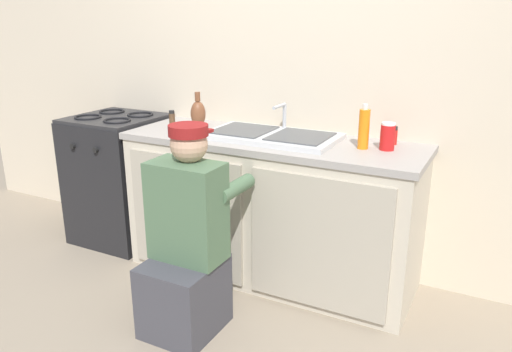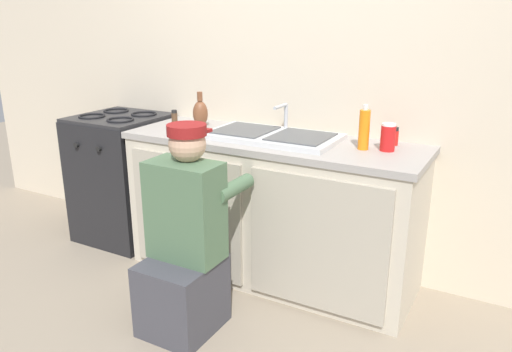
{
  "view_description": "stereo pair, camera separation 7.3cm",
  "coord_description": "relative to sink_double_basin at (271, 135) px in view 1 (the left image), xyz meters",
  "views": [
    {
      "loc": [
        1.27,
        -2.35,
        1.61
      ],
      "look_at": [
        0.0,
        0.1,
        0.73
      ],
      "focal_mm": 35.0,
      "sensor_mm": 36.0,
      "label": 1
    },
    {
      "loc": [
        1.34,
        -2.32,
        1.61
      ],
      "look_at": [
        0.0,
        0.1,
        0.73
      ],
      "focal_mm": 35.0,
      "sensor_mm": 36.0,
      "label": 2
    }
  ],
  "objects": [
    {
      "name": "spice_bottle_red",
      "position": [
        0.69,
        0.19,
        0.03
      ],
      "size": [
        0.04,
        0.04,
        0.1
      ],
      "color": "red",
      "rests_on": "countertop"
    },
    {
      "name": "soda_cup_red",
      "position": [
        0.68,
        0.05,
        0.06
      ],
      "size": [
        0.08,
        0.08,
        0.15
      ],
      "color": "red",
      "rests_on": "countertop"
    },
    {
      "name": "ground_plane",
      "position": [
        0.0,
        -0.3,
        -0.93
      ],
      "size": [
        12.0,
        12.0,
        0.0
      ],
      "primitive_type": "plane",
      "color": "gray"
    },
    {
      "name": "back_wall",
      "position": [
        0.0,
        0.35,
        0.32
      ],
      "size": [
        6.0,
        0.1,
        2.5
      ],
      "primitive_type": "cube",
      "color": "beige",
      "rests_on": "ground_plane"
    },
    {
      "name": "sink_double_basin",
      "position": [
        0.0,
        0.0,
        0.0
      ],
      "size": [
        0.8,
        0.44,
        0.19
      ],
      "color": "silver",
      "rests_on": "countertop"
    },
    {
      "name": "plumber_person",
      "position": [
        -0.13,
        -0.73,
        -0.47
      ],
      "size": [
        0.42,
        0.61,
        1.1
      ],
      "color": "#3F3F47",
      "rests_on": "ground_plane"
    },
    {
      "name": "stove_range",
      "position": [
        -1.24,
        -0.0,
        -0.46
      ],
      "size": [
        0.6,
        0.62,
        0.94
      ],
      "color": "black",
      "rests_on": "ground_plane"
    },
    {
      "name": "countertop",
      "position": [
        0.0,
        -0.0,
        -0.04
      ],
      "size": [
        1.85,
        0.62,
        0.04
      ],
      "primitive_type": "cube",
      "color": "#9E9993",
      "rests_on": "counter_cabinet"
    },
    {
      "name": "vase_decorative",
      "position": [
        -0.58,
        0.08,
        0.07
      ],
      "size": [
        0.1,
        0.1,
        0.23
      ],
      "color": "brown",
      "rests_on": "countertop"
    },
    {
      "name": "counter_cabinet",
      "position": [
        0.0,
        -0.01,
        -0.49
      ],
      "size": [
        1.81,
        0.62,
        0.87
      ],
      "color": "beige",
      "rests_on": "ground_plane"
    },
    {
      "name": "spice_bottle_pepper",
      "position": [
        -0.75,
        0.02,
        0.03
      ],
      "size": [
        0.04,
        0.04,
        0.1
      ],
      "color": "#513823",
      "rests_on": "countertop"
    },
    {
      "name": "soap_bottle_orange",
      "position": [
        0.56,
        0.02,
        0.09
      ],
      "size": [
        0.06,
        0.06,
        0.25
      ],
      "color": "orange",
      "rests_on": "countertop"
    }
  ]
}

